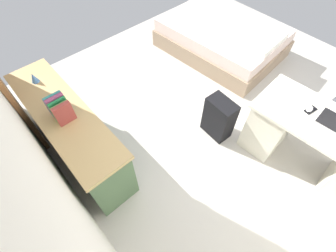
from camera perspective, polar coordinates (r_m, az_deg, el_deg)
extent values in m
plane|color=beige|center=(3.46, 13.71, 2.12)|extent=(5.33, 5.33, 0.00)
cube|color=white|center=(1.63, -29.29, -7.83)|extent=(4.33, 0.10, 2.72)
cube|color=silver|center=(2.82, 33.95, -0.12)|extent=(1.48, 0.75, 0.04)
cube|color=beige|center=(3.10, 23.30, 0.86)|extent=(0.44, 0.62, 0.72)
cylinder|color=black|center=(3.84, 34.14, -1.21)|extent=(0.52, 0.52, 0.04)
cube|color=#4C6B47|center=(2.94, -21.47, -1.86)|extent=(1.76, 0.44, 0.74)
cube|color=tan|center=(2.65, -23.95, 2.94)|extent=(1.80, 0.48, 0.04)
cube|color=#415B3C|center=(2.87, -13.00, -6.20)|extent=(0.67, 0.01, 0.26)
cube|color=#415B3C|center=(3.35, -20.50, 2.83)|extent=(0.67, 0.01, 0.26)
cube|color=gray|center=(4.47, 12.29, 18.60)|extent=(2.00, 1.54, 0.28)
cube|color=beige|center=(4.34, 12.87, 21.18)|extent=(1.94, 1.48, 0.20)
cube|color=white|center=(4.02, 21.33, 18.62)|extent=(0.53, 0.72, 0.10)
cube|color=black|center=(3.05, 11.91, 1.84)|extent=(0.37, 0.24, 0.57)
cube|color=#B7B7BC|center=(2.84, 34.73, 0.49)|extent=(0.32, 0.24, 0.02)
ellipsoid|color=white|center=(2.83, 30.44, 3.53)|extent=(0.07, 0.10, 0.03)
cube|color=black|center=(2.84, 30.62, 3.28)|extent=(0.09, 0.15, 0.01)
cube|color=#993B36|center=(2.44, -23.25, 2.67)|extent=(0.04, 0.17, 0.23)
cube|color=#669047|center=(2.47, -23.59, 3.04)|extent=(0.03, 0.17, 0.21)
cube|color=#228044|center=(2.49, -24.06, 3.70)|extent=(0.03, 0.17, 0.23)
cube|color=#99446D|center=(2.52, -24.51, 4.31)|extent=(0.04, 0.17, 0.24)
cube|color=teal|center=(2.55, -24.88, 4.79)|extent=(0.03, 0.17, 0.24)
cube|color=#613176|center=(2.59, -25.09, 4.95)|extent=(0.04, 0.17, 0.20)
cone|color=#4C7FBF|center=(3.03, -29.12, 9.90)|extent=(0.08, 0.08, 0.11)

